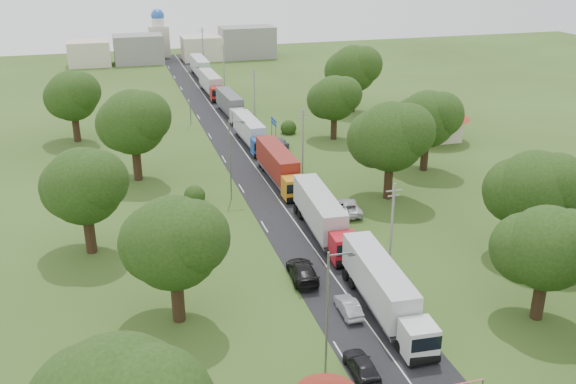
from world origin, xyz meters
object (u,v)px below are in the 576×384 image
object	(u,v)px
info_sign	(274,125)
truck_0	(383,289)
car_lane_front	(362,365)
car_lane_mid	(348,307)

from	to	relation	value
info_sign	truck_0	size ratio (longest dim) A/B	0.27
info_sign	truck_0	xyz separation A→B (m)	(-3.33, -48.59, -0.75)
info_sign	car_lane_front	size ratio (longest dim) A/B	0.95
truck_0	car_lane_front	distance (m)	8.87
truck_0	car_lane_front	size ratio (longest dim) A/B	3.55
info_sign	truck_0	bearing A→B (deg)	-93.92
info_sign	truck_0	world-z (taller)	truck_0
truck_0	car_lane_mid	world-z (taller)	truck_0
truck_0	car_lane_mid	xyz separation A→B (m)	(-2.87, 0.59, -1.58)
car_lane_front	car_lane_mid	size ratio (longest dim) A/B	1.07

